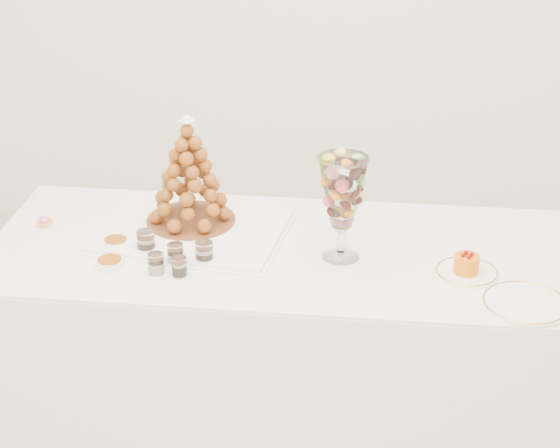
# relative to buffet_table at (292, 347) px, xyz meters

# --- Properties ---
(buffet_table) EXTENTS (2.04, 0.89, 0.76)m
(buffet_table) POSITION_rel_buffet_table_xyz_m (0.00, 0.00, 0.00)
(buffet_table) COLOR white
(buffet_table) RESTS_ON ground
(lace_tray) EXTENTS (0.65, 0.51, 0.02)m
(lace_tray) POSITION_rel_buffet_table_xyz_m (-0.36, 0.06, 0.39)
(lace_tray) COLOR white
(lace_tray) RESTS_ON buffet_table
(macaron_vase) EXTENTS (0.16, 0.16, 0.34)m
(macaron_vase) POSITION_rel_buffet_table_xyz_m (0.16, -0.03, 0.61)
(macaron_vase) COLOR white
(macaron_vase) RESTS_ON buffet_table
(cake_plate) EXTENTS (0.20, 0.20, 0.01)m
(cake_plate) POSITION_rel_buffet_table_xyz_m (0.56, -0.08, 0.39)
(cake_plate) COLOR white
(cake_plate) RESTS_ON buffet_table
(spare_plate) EXTENTS (0.26, 0.26, 0.01)m
(spare_plate) POSITION_rel_buffet_table_xyz_m (0.73, -0.24, 0.39)
(spare_plate) COLOR white
(spare_plate) RESTS_ON buffet_table
(pink_tart) EXTENTS (0.06, 0.06, 0.03)m
(pink_tart) POSITION_rel_buffet_table_xyz_m (-0.86, 0.04, 0.40)
(pink_tart) COLOR tan
(pink_tart) RESTS_ON buffet_table
(verrine_a) EXTENTS (0.07, 0.07, 0.08)m
(verrine_a) POSITION_rel_buffet_table_xyz_m (-0.46, -0.10, 0.42)
(verrine_a) COLOR white
(verrine_a) RESTS_ON buffet_table
(verrine_b) EXTENTS (0.06, 0.06, 0.07)m
(verrine_b) POSITION_rel_buffet_table_xyz_m (-0.35, -0.16, 0.42)
(verrine_b) COLOR white
(verrine_b) RESTS_ON buffet_table
(verrine_c) EXTENTS (0.07, 0.07, 0.08)m
(verrine_c) POSITION_rel_buffet_table_xyz_m (-0.26, -0.14, 0.42)
(verrine_c) COLOR white
(verrine_c) RESTS_ON buffet_table
(verrine_d) EXTENTS (0.05, 0.05, 0.07)m
(verrine_d) POSITION_rel_buffet_table_xyz_m (-0.39, -0.23, 0.41)
(verrine_d) COLOR white
(verrine_d) RESTS_ON buffet_table
(verrine_e) EXTENTS (0.06, 0.06, 0.06)m
(verrine_e) POSITION_rel_buffet_table_xyz_m (-0.32, -0.23, 0.41)
(verrine_e) COLOR white
(verrine_e) RESTS_ON buffet_table
(ramekin_back) EXTENTS (0.08, 0.08, 0.03)m
(ramekin_back) POSITION_rel_buffet_table_xyz_m (-0.57, -0.08, 0.39)
(ramekin_back) COLOR white
(ramekin_back) RESTS_ON buffet_table
(ramekin_front) EXTENTS (0.08, 0.08, 0.03)m
(ramekin_front) POSITION_rel_buffet_table_xyz_m (-0.55, -0.21, 0.39)
(ramekin_front) COLOR white
(ramekin_front) RESTS_ON buffet_table
(croquembouche) EXTENTS (0.31, 0.31, 0.38)m
(croquembouche) POSITION_rel_buffet_table_xyz_m (-0.37, 0.11, 0.59)
(croquembouche) COLOR brown
(croquembouche) RESTS_ON lace_tray
(mousse_cake) EXTENTS (0.08, 0.08, 0.07)m
(mousse_cake) POSITION_rel_buffet_table_xyz_m (0.56, -0.08, 0.42)
(mousse_cake) COLOR orange
(mousse_cake) RESTS_ON cake_plate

